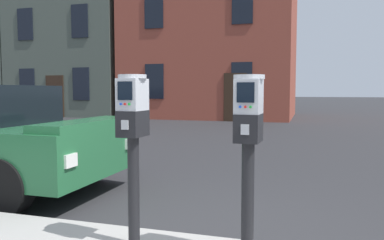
% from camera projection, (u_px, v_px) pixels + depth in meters
% --- Properties ---
extents(parking_meter_near_kerb, '(0.22, 0.26, 1.33)m').
position_uv_depth(parking_meter_near_kerb, '(133.00, 129.00, 2.96)').
color(parking_meter_near_kerb, black).
rests_on(parking_meter_near_kerb, sidewalk_slab).
extents(parking_meter_twin_adjacent, '(0.22, 0.26, 1.32)m').
position_uv_depth(parking_meter_twin_adjacent, '(248.00, 134.00, 2.70)').
color(parking_meter_twin_adjacent, black).
rests_on(parking_meter_twin_adjacent, sidewalk_slab).
extents(townhouse_cream_stone, '(6.36, 5.63, 12.13)m').
position_uv_depth(townhouse_cream_stone, '(83.00, 6.00, 21.63)').
color(townhouse_cream_stone, '#4C564C').
rests_on(townhouse_cream_stone, ground_plane).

